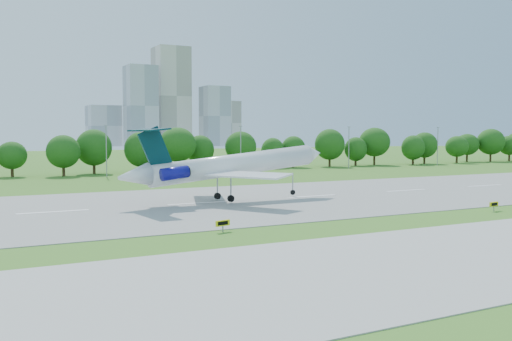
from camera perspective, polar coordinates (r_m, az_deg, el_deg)
ground at (r=73.49m, az=16.41°, el=-4.45°), size 600.00×600.00×0.00m
runway at (r=92.94m, az=5.63°, el=-2.60°), size 400.00×45.00×0.08m
tree_line at (r=152.92m, az=-8.25°, el=2.18°), size 288.40×8.40×10.40m
light_poles at (r=142.66m, az=-7.87°, el=2.13°), size 175.90×0.25×12.19m
skyline at (r=468.26m, az=-8.84°, el=6.18°), size 127.00×52.00×80.00m
airliner at (r=84.77m, az=-3.17°, el=0.52°), size 35.09×25.34×11.07m
taxi_sign_left at (r=59.66m, az=-3.34°, el=-5.29°), size 1.76×0.62×1.24m
taxi_sign_centre at (r=81.60m, az=22.69°, el=-3.14°), size 1.76×0.42×1.23m
service_vehicle_b at (r=136.11m, az=-10.21°, el=-0.37°), size 4.07×3.16×1.30m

